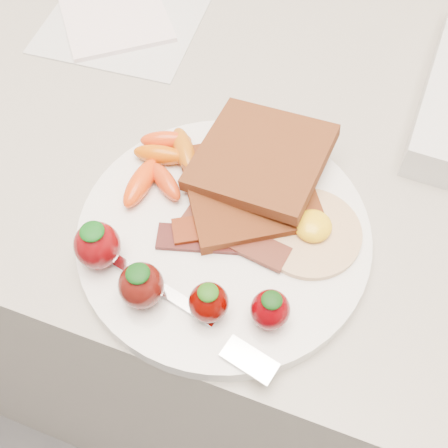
% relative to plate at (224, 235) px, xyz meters
% --- Properties ---
extents(counter, '(2.00, 0.60, 0.90)m').
position_rel_plate_xyz_m(counter, '(0.01, 0.17, -0.46)').
color(counter, gray).
rests_on(counter, ground).
extents(plate, '(0.27, 0.27, 0.02)m').
position_rel_plate_xyz_m(plate, '(0.00, 0.00, 0.00)').
color(plate, white).
rests_on(plate, counter).
extents(toast_lower, '(0.16, 0.16, 0.01)m').
position_rel_plate_xyz_m(toast_lower, '(0.01, 0.05, 0.02)').
color(toast_lower, '#411A0C').
rests_on(toast_lower, plate).
extents(toast_upper, '(0.13, 0.13, 0.03)m').
position_rel_plate_xyz_m(toast_upper, '(0.01, 0.08, 0.03)').
color(toast_upper, '#3D1F0C').
rests_on(toast_upper, toast_lower).
extents(fried_egg, '(0.13, 0.13, 0.02)m').
position_rel_plate_xyz_m(fried_egg, '(0.07, 0.02, 0.01)').
color(fried_egg, beige).
rests_on(fried_egg, plate).
extents(bacon_strips, '(0.12, 0.08, 0.01)m').
position_rel_plate_xyz_m(bacon_strips, '(0.00, -0.01, 0.01)').
color(bacon_strips, black).
rests_on(bacon_strips, plate).
extents(baby_carrots, '(0.07, 0.11, 0.02)m').
position_rel_plate_xyz_m(baby_carrots, '(-0.08, 0.05, 0.02)').
color(baby_carrots, '#CF5804').
rests_on(baby_carrots, plate).
extents(strawberries, '(0.19, 0.06, 0.05)m').
position_rel_plate_xyz_m(strawberries, '(-0.03, -0.07, 0.03)').
color(strawberries, '#670609').
rests_on(strawberries, plate).
extents(fork, '(0.17, 0.07, 0.00)m').
position_rel_plate_xyz_m(fork, '(0.01, -0.09, 0.01)').
color(fork, white).
rests_on(fork, plate).
extents(paper_sheet, '(0.20, 0.26, 0.00)m').
position_rel_plate_xyz_m(paper_sheet, '(-0.23, 0.29, -0.01)').
color(paper_sheet, silver).
rests_on(paper_sheet, counter).
extents(notepad, '(0.21, 0.22, 0.01)m').
position_rel_plate_xyz_m(notepad, '(-0.25, 0.27, -0.00)').
color(notepad, white).
rests_on(notepad, paper_sheet).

